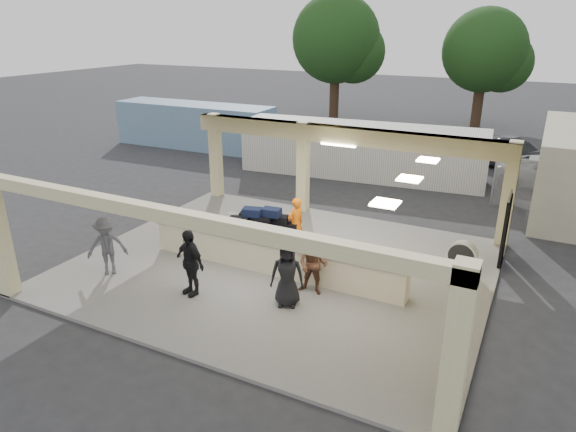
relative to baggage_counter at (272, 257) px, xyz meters
The scene contains 16 objects.
ground 0.77m from the baggage_counter, 90.00° to the left, with size 120.00×120.00×0.00m, color #272729.
pavilion 1.41m from the baggage_counter, 79.65° to the left, with size 12.01×10.00×3.55m.
baggage_counter is the anchor object (origin of this frame).
luggage_cart 1.57m from the baggage_counter, 135.57° to the left, with size 2.81×2.14×1.45m.
drum_fan 5.56m from the baggage_counter, 26.97° to the left, with size 0.89×0.48×0.96m.
baggage_handler 1.77m from the baggage_counter, 92.87° to the left, with size 0.64×0.35×1.76m, color orange.
passenger_a 1.74m from the baggage_counter, 21.68° to the right, with size 0.83×0.37×1.72m, color brown.
passenger_b 2.55m from the baggage_counter, 122.25° to the right, with size 1.09×0.40×1.86m, color black.
passenger_c 4.77m from the baggage_counter, 151.90° to the right, with size 1.13×0.40×1.74m, color #4D4D52.
passenger_d 1.97m from the baggage_counter, 50.08° to the right, with size 0.86×0.35×1.77m, color black.
car_white_a 14.88m from the baggage_counter, 60.96° to the left, with size 2.29×4.83×1.38m, color silver.
car_dark 16.46m from the baggage_counter, 71.84° to the left, with size 1.63×4.62×1.54m, color black.
container_white 11.13m from the baggage_counter, 96.09° to the left, with size 11.52×2.30×2.50m, color silver.
container_blue 17.39m from the baggage_counter, 133.77° to the left, with size 9.73×2.34×2.53m, color #7090B4.
tree_left 26.31m from the baggage_counter, 107.30° to the left, with size 6.60×6.30×9.00m.
tree_mid 27.11m from the baggage_counter, 85.03° to the left, with size 6.00×5.60×8.00m.
Camera 1 is at (6.54, -12.41, 7.02)m, focal length 32.00 mm.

